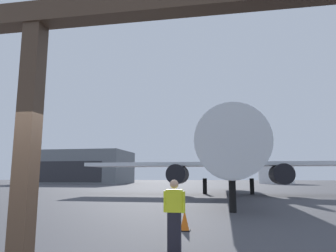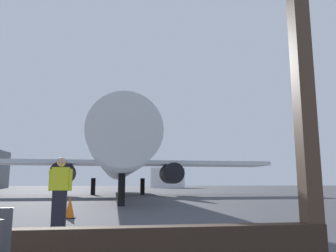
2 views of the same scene
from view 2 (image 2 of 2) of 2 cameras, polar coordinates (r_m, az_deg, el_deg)
name	(u,v)px [view 2 (image 2 of 2)]	position (r m, az deg, el deg)	size (l,w,h in m)	color
ground_plane	(97,192)	(43.80, -11.83, -10.85)	(220.00, 220.00, 0.00)	#424247
airplane	(119,159)	(31.36, -8.22, -5.49)	(29.12, 34.92, 10.04)	silver
ground_crew_worker	(60,192)	(8.65, -17.70, -10.59)	(0.56, 0.22, 1.74)	black
traffic_cone	(70,208)	(11.74, -16.17, -13.09)	(0.36, 0.36, 0.69)	orange
fuel_storage_tank	(167,178)	(84.84, -0.11, -8.71)	(8.64, 8.64, 4.82)	white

